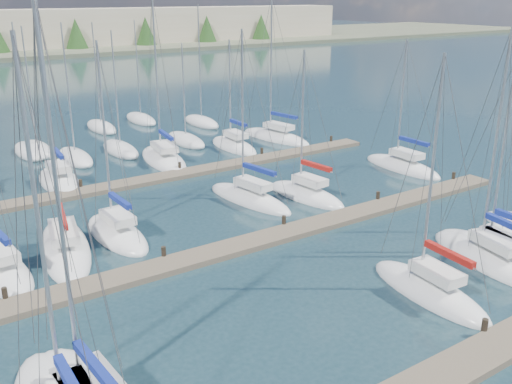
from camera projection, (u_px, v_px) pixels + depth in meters
ground at (36, 117)px, 66.46m from camera, size 400.00×400.00×0.00m
dock_near at (437, 379)px, 21.01m from camera, size 44.00×1.93×1.10m
dock_mid at (236, 247)px, 31.97m from camera, size 44.00×1.93×1.10m
dock_far at (137, 182)px, 42.93m from camera, size 44.00×1.93×1.10m
sailboat_m at (402, 167)px, 46.70m from camera, size 2.52×7.79×11.01m
sailboat_p at (164, 159)px, 48.84m from camera, size 4.17×9.05×14.64m
sailboat_h at (2, 273)px, 28.96m from camera, size 3.08×6.57×11.04m
sailboat_f at (499, 254)px, 31.03m from camera, size 2.43×7.83×11.34m
sailboat_o at (59, 180)px, 43.28m from camera, size 3.29×7.61×13.97m
sailboat_q at (234, 146)px, 53.05m from camera, size 2.77×7.14×10.51m
sailboat_r at (276, 137)px, 56.30m from camera, size 3.94×9.03×14.22m
sailboat_d at (429, 291)px, 27.14m from camera, size 2.79×7.33×11.99m
sailboat_k at (249, 198)px, 39.42m from camera, size 3.26×8.15×12.22m
sailboat_i at (65, 248)px, 31.76m from camera, size 4.39×9.53×14.88m
sailboat_l at (306, 195)px, 40.13m from camera, size 3.01×7.15×10.86m
sailboat_j at (117, 234)px, 33.65m from camera, size 2.60×7.03×11.98m
sailboat_e at (489, 259)px, 30.43m from camera, size 4.05×8.38×12.85m
distant_boats at (32, 150)px, 51.36m from camera, size 36.93×20.75×13.30m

